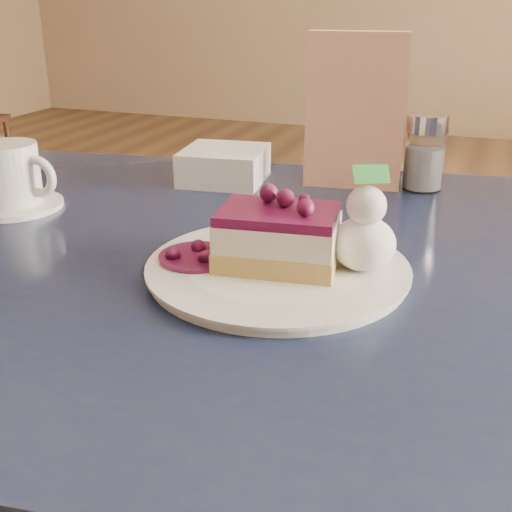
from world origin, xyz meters
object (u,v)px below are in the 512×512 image
(dessert_plate, at_px, (278,270))
(cheesecake_slice, at_px, (278,238))
(coffee_set, at_px, (12,180))
(main_table, at_px, (285,320))

(dessert_plate, height_order, cheesecake_slice, cheesecake_slice)
(coffee_set, bearing_deg, dessert_plate, -11.88)
(main_table, relative_size, coffee_set, 9.35)
(coffee_set, bearing_deg, main_table, -5.04)
(main_table, xyz_separation_m, cheesecake_slice, (0.01, -0.05, 0.13))
(dessert_plate, distance_m, coffee_set, 0.45)
(dessert_plate, relative_size, cheesecake_slice, 2.02)
(dessert_plate, xyz_separation_m, cheesecake_slice, (0.00, -0.00, 0.04))
(dessert_plate, height_order, coffee_set, coffee_set)
(cheesecake_slice, bearing_deg, main_table, 90.00)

